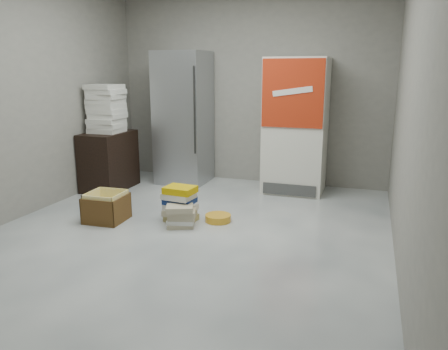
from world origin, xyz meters
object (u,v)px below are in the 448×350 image
coke_cooler (296,126)px  phonebook_stack_main (180,204)px  cardboard_box (107,209)px  wood_shelf (109,161)px  steel_fridge (184,118)px

coke_cooler → phonebook_stack_main: (-0.97, -1.67, -0.71)m
phonebook_stack_main → cardboard_box: size_ratio=0.94×
wood_shelf → phonebook_stack_main: (1.51, -0.95, -0.20)m
phonebook_stack_main → cardboard_box: phonebook_stack_main is taller
steel_fridge → coke_cooler: 1.65m
steel_fridge → wood_shelf: bearing=-138.7°
steel_fridge → phonebook_stack_main: bearing=-68.0°
coke_cooler → steel_fridge: bearing=179.8°
steel_fridge → coke_cooler: bearing=-0.2°
steel_fridge → phonebook_stack_main: steel_fridge is taller
wood_shelf → cardboard_box: (0.73, -1.20, -0.27)m
coke_cooler → cardboard_box: coke_cooler is taller
wood_shelf → phonebook_stack_main: 1.79m
steel_fridge → phonebook_stack_main: (0.68, -1.68, -0.75)m
steel_fridge → coke_cooler: steel_fridge is taller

